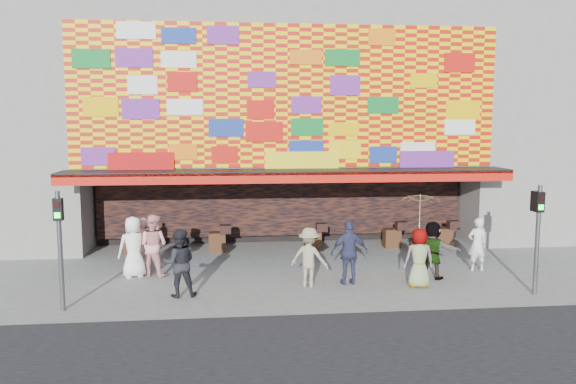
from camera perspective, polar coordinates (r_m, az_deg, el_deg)
name	(u,v)px	position (r m, az deg, el deg)	size (l,w,h in m)	color
ground	(302,285)	(16.34, 1.40, -9.48)	(90.00, 90.00, 0.00)	slate
shop_building	(277,109)	(23.80, -1.10, 8.48)	(15.20, 9.40, 10.00)	gray
neighbor_right	(572,92)	(27.95, 26.92, 9.09)	(11.00, 8.00, 12.00)	gray
signal_left	(60,237)	(14.91, -22.20, -4.27)	(0.22, 0.20, 3.00)	#59595B
signal_right	(538,227)	(16.50, 24.06, -3.30)	(0.22, 0.20, 3.00)	#59595B
ped_a	(134,247)	(17.60, -15.42, -5.41)	(0.91, 0.59, 1.86)	white
ped_b	(144,245)	(18.20, -14.43, -5.19)	(0.62, 0.41, 1.71)	#D68C8A
ped_c	(179,263)	(15.41, -10.97, -7.09)	(0.89, 0.70, 1.84)	black
ped_d	(309,257)	(16.04, 2.18, -6.65)	(1.10, 0.63, 1.70)	gray
ped_e	(349,252)	(16.34, 6.25, -6.13)	(1.10, 0.46, 1.87)	#323658
ped_f	(432,250)	(17.41, 14.46, -5.72)	(1.61, 0.51, 1.74)	gray
ped_g	(419,258)	(16.40, 13.18, -6.55)	(0.83, 0.54, 1.69)	gray
ped_h	(477,244)	(18.69, 18.68, -5.06)	(0.62, 0.41, 1.69)	silver
ped_i	(153,245)	(17.63, -13.52, -5.26)	(0.92, 0.72, 1.90)	#F6A29F
parasol	(420,211)	(16.14, 13.31, -1.89)	(1.39, 1.40, 1.94)	#D3C985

